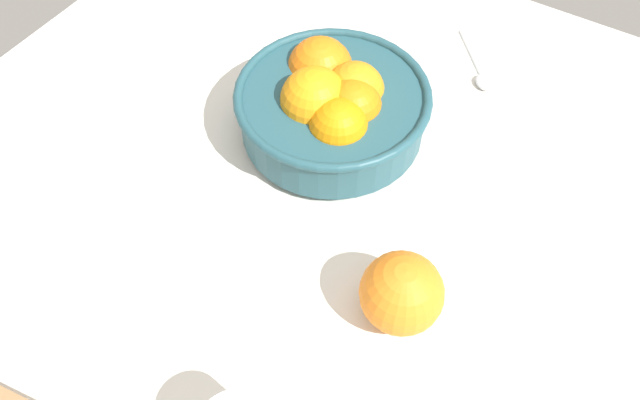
% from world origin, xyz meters
% --- Properties ---
extents(ground_plane, '(1.16, 1.03, 0.03)m').
position_xyz_m(ground_plane, '(0.00, 0.00, -0.01)').
color(ground_plane, silver).
extents(fruit_bowl, '(0.24, 0.24, 0.11)m').
position_xyz_m(fruit_bowl, '(-0.09, 0.11, 0.05)').
color(fruit_bowl, '#234C56').
rests_on(fruit_bowl, ground_plane).
extents(loose_orange_0, '(0.09, 0.09, 0.09)m').
position_xyz_m(loose_orange_0, '(0.10, -0.07, 0.04)').
color(loose_orange_0, orange).
rests_on(loose_orange_0, ground_plane).
extents(spoon, '(0.10, 0.11, 0.01)m').
position_xyz_m(spoon, '(0.02, 0.32, 0.00)').
color(spoon, silver).
rests_on(spoon, ground_plane).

